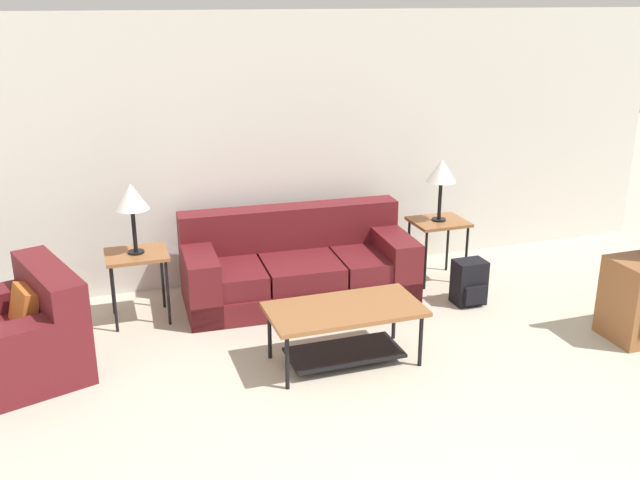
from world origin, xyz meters
The scene contains 9 objects.
wall_back centered at (0.00, 4.62, 1.30)m, with size 8.61×0.06×2.60m.
couch centered at (-0.01, 3.97, 0.29)m, with size 2.16×1.02×0.82m.
armchair centered at (-2.41, 3.28, 0.29)m, with size 1.17×1.26×0.80m.
coffee_table centered at (-0.04, 2.64, 0.34)m, with size 1.19×0.61×0.47m.
side_table_left centered at (-1.46, 3.95, 0.55)m, with size 0.53×0.46×0.62m.
side_table_right centered at (1.44, 3.95, 0.55)m, with size 0.53×0.46×0.62m.
table_lamp_left centered at (-1.46, 3.95, 1.11)m, with size 0.29×0.29×0.61m.
table_lamp_right centered at (1.44, 3.95, 1.11)m, with size 0.29×0.29×0.61m.
backpack centered at (1.46, 3.32, 0.20)m, with size 0.29×0.29×0.42m.
Camera 1 is at (-1.82, -2.01, 2.73)m, focal length 40.00 mm.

